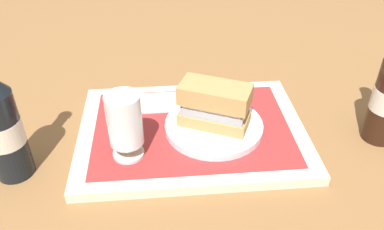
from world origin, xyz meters
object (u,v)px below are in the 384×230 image
(sandwich, at_px, (213,104))
(beer_glass, at_px, (125,124))
(beer_bottle, at_px, (1,125))
(plate, at_px, (214,126))

(sandwich, bearing_deg, beer_glass, 45.69)
(sandwich, relative_size, beer_bottle, 0.54)
(plate, relative_size, sandwich, 1.31)
(plate, xyz_separation_m, beer_bottle, (0.36, 0.07, 0.08))
(plate, height_order, sandwich, sandwich)
(plate, height_order, beer_glass, beer_glass)
(beer_bottle, bearing_deg, beer_glass, -178.52)
(sandwich, relative_size, beer_glass, 1.16)
(sandwich, bearing_deg, plate, -180.00)
(beer_glass, bearing_deg, plate, -159.43)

